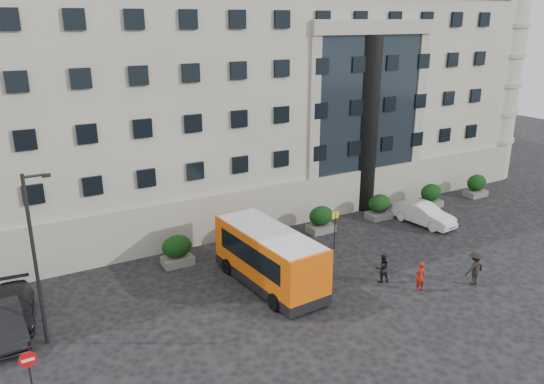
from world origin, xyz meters
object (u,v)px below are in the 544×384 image
(parked_car_b, at_px, (5,323))
(pedestrian_a, at_px, (420,276))
(hedge_b, at_px, (254,233))
(red_truck, at_px, (5,229))
(minibus, at_px, (269,255))
(pedestrian_b, at_px, (382,268))
(hedge_d, at_px, (379,206))
(street_lamp, at_px, (36,255))
(parked_car_c, at_px, (13,308))
(hedge_e, at_px, (431,195))
(pedestrian_c, at_px, (475,268))
(white_taxi, at_px, (424,214))
(hedge_f, at_px, (476,185))
(hedge_c, at_px, (321,219))
(no_entry_sign, at_px, (29,367))
(bus_stop_sign, at_px, (335,223))
(hedge_a, at_px, (177,250))

(parked_car_b, height_order, pedestrian_a, pedestrian_a)
(hedge_b, xyz_separation_m, red_truck, (-13.87, 7.38, 0.50))
(minibus, relative_size, pedestrian_b, 4.71)
(hedge_d, bearing_deg, pedestrian_b, -129.80)
(street_lamp, height_order, parked_car_c, street_lamp)
(hedge_e, distance_m, pedestrian_c, 12.90)
(street_lamp, xyz_separation_m, pedestrian_a, (18.16, -4.75, -3.53))
(red_truck, bearing_deg, hedge_d, -24.68)
(minibus, height_order, red_truck, minibus)
(white_taxi, xyz_separation_m, pedestrian_b, (-8.46, -5.28, 0.06))
(hedge_f, xyz_separation_m, pedestrian_c, (-12.67, -10.51, 0.05))
(hedge_c, xyz_separation_m, pedestrian_c, (2.93, -10.51, 0.05))
(hedge_f, bearing_deg, red_truck, 167.98)
(white_taxi, distance_m, pedestrian_a, 10.21)
(pedestrian_b, bearing_deg, hedge_f, -137.42)
(hedge_f, relative_size, pedestrian_c, 0.94)
(hedge_c, height_order, street_lamp, street_lamp)
(hedge_f, height_order, pedestrian_c, pedestrian_c)
(no_entry_sign, relative_size, parked_car_c, 0.49)
(bus_stop_sign, bearing_deg, pedestrian_a, -83.92)
(bus_stop_sign, bearing_deg, minibus, -160.52)
(no_entry_sign, height_order, red_truck, red_truck)
(hedge_f, xyz_separation_m, white_taxi, (-8.41, -2.48, -0.16))
(hedge_f, distance_m, street_lamp, 34.45)
(hedge_a, distance_m, parked_car_b, 10.12)
(hedge_d, xyz_separation_m, red_truck, (-24.27, 7.38, 0.50))
(hedge_a, bearing_deg, parked_car_c, -168.11)
(hedge_b, relative_size, hedge_f, 1.00)
(no_entry_sign, bearing_deg, pedestrian_b, 3.38)
(hedge_b, distance_m, hedge_e, 15.60)
(hedge_e, bearing_deg, no_entry_sign, -163.48)
(hedge_c, relative_size, bus_stop_sign, 0.73)
(hedge_e, height_order, parked_car_c, hedge_e)
(street_lamp, bearing_deg, pedestrian_c, -15.04)
(minibus, bearing_deg, bus_stop_sign, 15.69)
(hedge_f, height_order, pedestrian_a, hedge_f)
(hedge_b, height_order, hedge_e, same)
(bus_stop_sign, relative_size, parked_car_b, 0.56)
(pedestrian_a, bearing_deg, hedge_e, -133.62)
(hedge_b, relative_size, minibus, 0.24)
(hedge_b, relative_size, hedge_c, 1.00)
(red_truck, bearing_deg, pedestrian_c, -46.89)
(bus_stop_sign, bearing_deg, no_entry_sign, -161.92)
(bus_stop_sign, bearing_deg, parked_car_b, -178.35)
(hedge_c, distance_m, hedge_d, 5.20)
(hedge_c, bearing_deg, hedge_d, 0.00)
(hedge_d, bearing_deg, hedge_f, 0.00)
(red_truck, xyz_separation_m, pedestrian_c, (22.00, -17.90, -0.45))
(pedestrian_c, bearing_deg, hedge_e, -125.50)
(pedestrian_a, bearing_deg, hedge_c, -86.79)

